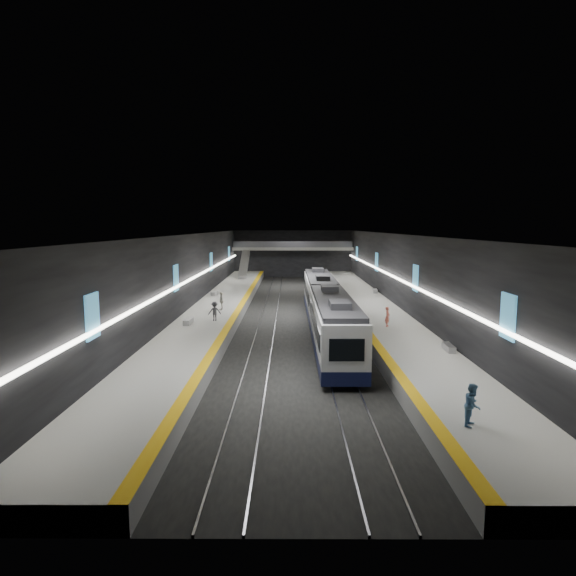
{
  "coord_description": "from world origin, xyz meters",
  "views": [
    {
      "loc": [
        -0.47,
        -47.56,
        8.79
      ],
      "look_at": [
        -0.67,
        3.25,
        2.2
      ],
      "focal_mm": 30.0,
      "sensor_mm": 36.0,
      "label": 1
    }
  ],
  "objects_px": {
    "bench_left_near": "(188,321)",
    "escalator": "(244,264)",
    "bench_right_far": "(375,291)",
    "bench_right_near": "(449,348)",
    "passenger_left_a": "(221,301)",
    "bench_left_far": "(215,293)",
    "passenger_left_b": "(215,311)",
    "passenger_right_a": "(388,317)",
    "train": "(326,306)",
    "passenger_right_b": "(473,405)"
  },
  "relations": [
    {
      "from": "escalator",
      "to": "passenger_left_a",
      "type": "height_order",
      "value": "escalator"
    },
    {
      "from": "bench_left_near",
      "to": "passenger_right_b",
      "type": "bearing_deg",
      "value": -51.71
    },
    {
      "from": "bench_right_near",
      "to": "passenger_right_a",
      "type": "height_order",
      "value": "passenger_right_a"
    },
    {
      "from": "passenger_left_a",
      "to": "train",
      "type": "bearing_deg",
      "value": 53.17
    },
    {
      "from": "bench_right_near",
      "to": "bench_right_far",
      "type": "bearing_deg",
      "value": 92.15
    },
    {
      "from": "escalator",
      "to": "passenger_right_a",
      "type": "distance_m",
      "value": 39.64
    },
    {
      "from": "passenger_right_a",
      "to": "escalator",
      "type": "bearing_deg",
      "value": 44.7
    },
    {
      "from": "bench_left_near",
      "to": "bench_right_far",
      "type": "xyz_separation_m",
      "value": [
        18.09,
        18.12,
        -0.01
      ]
    },
    {
      "from": "escalator",
      "to": "bench_left_near",
      "type": "bearing_deg",
      "value": -91.74
    },
    {
      "from": "passenger_left_b",
      "to": "bench_left_far",
      "type": "bearing_deg",
      "value": -95.48
    },
    {
      "from": "escalator",
      "to": "bench_left_near",
      "type": "distance_m",
      "value": 35.93
    },
    {
      "from": "passenger_right_b",
      "to": "passenger_left_b",
      "type": "bearing_deg",
      "value": 64.89
    },
    {
      "from": "bench_right_near",
      "to": "bench_right_far",
      "type": "height_order",
      "value": "bench_right_far"
    },
    {
      "from": "bench_left_near",
      "to": "passenger_left_a",
      "type": "height_order",
      "value": "passenger_left_a"
    },
    {
      "from": "bench_left_far",
      "to": "bench_right_near",
      "type": "height_order",
      "value": "bench_left_far"
    },
    {
      "from": "bench_right_near",
      "to": "escalator",
      "type": "bearing_deg",
      "value": 113.22
    },
    {
      "from": "passenger_right_a",
      "to": "bench_left_far",
      "type": "bearing_deg",
      "value": 66.35
    },
    {
      "from": "bench_left_near",
      "to": "bench_right_far",
      "type": "height_order",
      "value": "bench_left_near"
    },
    {
      "from": "train",
      "to": "passenger_right_a",
      "type": "bearing_deg",
      "value": -30.75
    },
    {
      "from": "bench_left_near",
      "to": "passenger_left_b",
      "type": "height_order",
      "value": "passenger_left_b"
    },
    {
      "from": "train",
      "to": "escalator",
      "type": "height_order",
      "value": "escalator"
    },
    {
      "from": "bench_left_far",
      "to": "passenger_left_b",
      "type": "relative_size",
      "value": 1.07
    },
    {
      "from": "escalator",
      "to": "passenger_right_b",
      "type": "relative_size",
      "value": 4.74
    },
    {
      "from": "escalator",
      "to": "passenger_right_b",
      "type": "xyz_separation_m",
      "value": [
        14.17,
        -55.53,
        -1.06
      ]
    },
    {
      "from": "bench_left_far",
      "to": "passenger_left_b",
      "type": "height_order",
      "value": "passenger_left_b"
    },
    {
      "from": "bench_right_far",
      "to": "passenger_right_a",
      "type": "bearing_deg",
      "value": -91.87
    },
    {
      "from": "escalator",
      "to": "bench_left_far",
      "type": "height_order",
      "value": "escalator"
    },
    {
      "from": "escalator",
      "to": "bench_left_far",
      "type": "xyz_separation_m",
      "value": [
        -1.51,
        -19.72,
        -1.69
      ]
    },
    {
      "from": "escalator",
      "to": "bench_left_far",
      "type": "bearing_deg",
      "value": -94.37
    },
    {
      "from": "bench_left_far",
      "to": "bench_right_near",
      "type": "xyz_separation_m",
      "value": [
        18.51,
        -24.41,
        -0.01
      ]
    },
    {
      "from": "bench_right_far",
      "to": "passenger_right_a",
      "type": "xyz_separation_m",
      "value": [
        -2.38,
        -19.07,
        0.55
      ]
    },
    {
      "from": "passenger_right_b",
      "to": "passenger_right_a",
      "type": "bearing_deg",
      "value": 30.95
    },
    {
      "from": "train",
      "to": "passenger_left_a",
      "type": "height_order",
      "value": "train"
    },
    {
      "from": "passenger_left_b",
      "to": "bench_left_near",
      "type": "bearing_deg",
      "value": 18.1
    },
    {
      "from": "passenger_left_a",
      "to": "escalator",
      "type": "bearing_deg",
      "value": 170.63
    },
    {
      "from": "bench_right_near",
      "to": "passenger_left_a",
      "type": "relative_size",
      "value": 0.96
    },
    {
      "from": "bench_left_far",
      "to": "passenger_left_b",
      "type": "xyz_separation_m",
      "value": [
        2.34,
        -14.93,
        0.59
      ]
    },
    {
      "from": "passenger_left_a",
      "to": "passenger_left_b",
      "type": "relative_size",
      "value": 1.07
    },
    {
      "from": "train",
      "to": "escalator",
      "type": "distance_m",
      "value": 35.53
    },
    {
      "from": "bench_left_far",
      "to": "bench_right_near",
      "type": "bearing_deg",
      "value": -47.91
    },
    {
      "from": "bench_left_near",
      "to": "bench_right_far",
      "type": "bearing_deg",
      "value": 45.53
    },
    {
      "from": "bench_right_near",
      "to": "bench_left_near",
      "type": "bearing_deg",
      "value": 157.63
    },
    {
      "from": "bench_left_near",
      "to": "passenger_right_b",
      "type": "relative_size",
      "value": 1.08
    },
    {
      "from": "bench_left_near",
      "to": "passenger_left_b",
      "type": "relative_size",
      "value": 1.14
    },
    {
      "from": "passenger_right_b",
      "to": "passenger_left_a",
      "type": "relative_size",
      "value": 0.99
    },
    {
      "from": "train",
      "to": "passenger_left_b",
      "type": "xyz_separation_m",
      "value": [
        -9.17,
        -0.57,
        -0.4
      ]
    },
    {
      "from": "bench_right_near",
      "to": "bench_right_far",
      "type": "xyz_separation_m",
      "value": [
        0.0,
        26.37,
        0.01
      ]
    },
    {
      "from": "escalator",
      "to": "bench_right_near",
      "type": "relative_size",
      "value": 4.86
    },
    {
      "from": "bench_left_far",
      "to": "bench_right_far",
      "type": "bearing_deg",
      "value": 10.97
    },
    {
      "from": "bench_left_near",
      "to": "escalator",
      "type": "bearing_deg",
      "value": 88.74
    }
  ]
}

